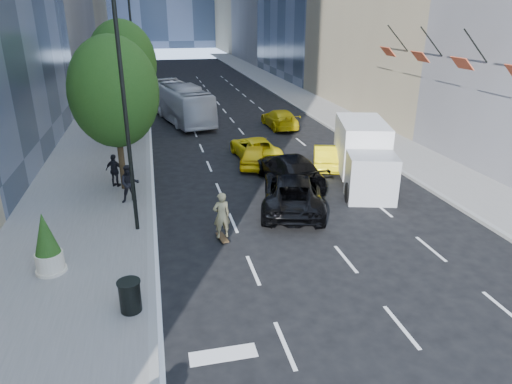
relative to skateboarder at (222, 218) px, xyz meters
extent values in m
plane|color=black|center=(3.20, -2.52, -0.95)|extent=(160.00, 160.00, 0.00)
cube|color=slate|center=(-5.80, 27.48, -0.87)|extent=(6.00, 120.00, 0.15)
cube|color=slate|center=(13.20, 27.48, -0.87)|extent=(4.00, 120.00, 0.15)
cylinder|color=black|center=(-3.30, 1.48, 4.20)|extent=(0.16, 0.16, 10.00)
cylinder|color=black|center=(-3.30, 19.48, 4.20)|extent=(0.16, 0.16, 10.00)
cylinder|color=#312513|center=(-4.00, 6.48, 0.78)|extent=(0.30, 0.30, 3.15)
ellipsoid|color=black|center=(-4.00, 6.48, 4.03)|extent=(4.20, 4.20, 5.25)
cylinder|color=#312513|center=(-4.00, 16.48, 0.89)|extent=(0.30, 0.30, 3.38)
ellipsoid|color=black|center=(-4.00, 16.48, 4.38)|extent=(4.50, 4.50, 5.62)
cylinder|color=#312513|center=(-4.00, 29.48, 0.66)|extent=(0.30, 0.30, 2.93)
ellipsoid|color=black|center=(-4.00, 29.48, 3.69)|extent=(3.90, 3.90, 4.88)
cylinder|color=black|center=(-3.20, 37.48, 1.80)|extent=(0.14, 0.14, 5.20)
imported|color=black|center=(-3.20, 37.48, 3.40)|extent=(2.48, 0.53, 1.00)
cylinder|color=black|center=(14.35, 5.48, 5.90)|extent=(1.75, 0.08, 1.75)
cube|color=#BD492B|center=(13.70, 5.48, 5.05)|extent=(0.64, 1.30, 0.64)
cylinder|color=black|center=(14.35, 9.48, 5.90)|extent=(1.75, 0.08, 1.75)
cube|color=#BD492B|center=(13.70, 9.48, 5.05)|extent=(0.64, 1.30, 0.64)
cylinder|color=black|center=(14.35, 13.48, 5.90)|extent=(1.75, 0.08, 1.75)
cube|color=#BD492B|center=(13.70, 13.48, 5.05)|extent=(0.64, 1.30, 0.64)
imported|color=#8A8156|center=(0.00, 0.00, 0.00)|extent=(0.75, 0.55, 1.90)
imported|color=black|center=(3.70, 2.48, -0.13)|extent=(4.27, 6.41, 1.63)
imported|color=black|center=(4.40, 5.48, -0.12)|extent=(2.76, 5.87, 1.66)
imported|color=yellow|center=(3.35, 8.98, -0.31)|extent=(2.61, 4.04, 1.28)
imported|color=yellow|center=(7.40, 7.89, -0.28)|extent=(2.67, 4.31, 1.34)
imported|color=yellow|center=(3.70, 10.48, -0.28)|extent=(2.68, 5.01, 1.34)
imported|color=#DABE0B|center=(7.40, 17.98, -0.23)|extent=(2.17, 4.99, 1.43)
imported|color=silver|center=(0.00, 22.34, 0.58)|extent=(4.86, 11.26, 3.06)
cube|color=silver|center=(8.52, 5.81, 0.86)|extent=(3.48, 4.96, 2.64)
cube|color=gray|center=(7.62, 2.61, 0.17)|extent=(2.69, 2.49, 2.24)
cylinder|color=black|center=(6.52, 2.52, -0.46)|extent=(0.59, 1.03, 0.98)
cylinder|color=black|center=(8.49, 1.96, -0.46)|extent=(0.59, 1.03, 0.98)
cylinder|color=black|center=(7.96, 7.59, -0.46)|extent=(0.59, 1.03, 0.98)
cylinder|color=black|center=(9.93, 7.03, -0.46)|extent=(0.59, 1.03, 0.98)
imported|color=black|center=(-3.61, 4.50, 0.11)|extent=(0.91, 0.72, 1.82)
imported|color=black|center=(-4.42, 6.83, 0.05)|extent=(1.07, 0.83, 1.70)
cylinder|color=black|center=(-3.40, -4.18, -0.32)|extent=(0.64, 0.64, 0.96)
cylinder|color=beige|center=(-6.14, -1.30, -0.43)|extent=(0.92, 0.92, 0.73)
cone|color=black|center=(-6.14, -1.30, 0.67)|extent=(0.82, 0.82, 1.47)
camera|label=1|loc=(-2.31, -16.14, 7.50)|focal=32.00mm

